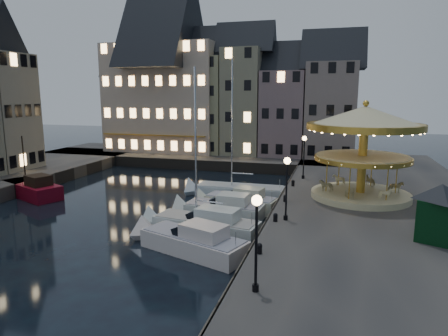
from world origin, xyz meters
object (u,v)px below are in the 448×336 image
(motorboat_f, at_px, (234,192))
(motorboat_c, at_px, (201,224))
(bollard_a, at_px, (259,248))
(motorboat_b, at_px, (188,241))
(bollard_b, at_px, (275,217))
(bollard_d, at_px, (293,183))
(bollard_c, at_px, (285,198))
(streetlamp_a, at_px, (256,230))
(ticket_kiosk, at_px, (441,203))
(red_fishing_boat, at_px, (32,190))
(motorboat_d, at_px, (219,209))
(streetlamp_b, at_px, (287,180))
(streetlamp_c, at_px, (304,151))
(motorboat_e, at_px, (236,202))
(carousel, at_px, (364,134))

(motorboat_f, bearing_deg, motorboat_c, -88.71)
(bollard_a, distance_m, motorboat_b, 5.39)
(bollard_b, height_order, bollard_d, same)
(bollard_c, bearing_deg, motorboat_b, -120.17)
(streetlamp_a, relative_size, motorboat_f, 0.34)
(bollard_c, xyz_separation_m, bollard_d, (0.00, 5.50, 0.00))
(bollard_c, distance_m, ticket_kiosk, 11.23)
(bollard_b, xyz_separation_m, red_fishing_boat, (-23.45, 5.03, -0.91))
(bollard_d, bearing_deg, motorboat_f, -174.43)
(bollard_c, distance_m, motorboat_d, 5.17)
(bollard_a, distance_m, motorboat_f, 16.41)
(bollard_d, bearing_deg, streetlamp_b, -86.57)
(streetlamp_c, bearing_deg, streetlamp_a, -90.00)
(streetlamp_c, relative_size, bollard_c, 7.32)
(motorboat_d, relative_size, red_fishing_boat, 0.94)
(streetlamp_b, xyz_separation_m, motorboat_e, (-4.79, 5.78, -3.38))
(bollard_d, distance_m, motorboat_b, 14.62)
(motorboat_b, xyz_separation_m, motorboat_f, (-0.53, 13.25, -0.11))
(bollard_b, relative_size, motorboat_e, 0.08)
(bollard_b, height_order, motorboat_b, motorboat_b)
(bollard_a, bearing_deg, motorboat_d, 118.00)
(motorboat_e, distance_m, carousel, 11.45)
(bollard_d, height_order, motorboat_f, motorboat_f)
(motorboat_e, xyz_separation_m, red_fishing_boat, (-19.26, -1.25, 0.05))
(motorboat_e, bearing_deg, bollard_b, -56.30)
(motorboat_c, height_order, motorboat_f, motorboat_f)
(bollard_d, xyz_separation_m, motorboat_c, (-5.11, -10.59, -0.92))
(streetlamp_a, relative_size, motorboat_b, 0.53)
(carousel, bearing_deg, streetlamp_a, -106.16)
(carousel, relative_size, ticket_kiosk, 2.35)
(motorboat_b, height_order, carousel, carousel)
(motorboat_b, bearing_deg, red_fishing_boat, 155.99)
(bollard_b, distance_m, motorboat_f, 11.37)
(ticket_kiosk, bearing_deg, streetlamp_a, -135.64)
(streetlamp_b, distance_m, motorboat_c, 6.64)
(motorboat_b, bearing_deg, motorboat_c, 95.37)
(bollard_d, xyz_separation_m, ticket_kiosk, (9.31, -11.48, 1.92))
(bollard_b, relative_size, red_fishing_boat, 0.08)
(motorboat_e, bearing_deg, motorboat_b, -93.70)
(motorboat_b, relative_size, motorboat_d, 1.11)
(bollard_a, distance_m, bollard_d, 16.00)
(red_fishing_boat, bearing_deg, ticket_kiosk, -10.40)
(motorboat_b, bearing_deg, bollard_c, 59.83)
(motorboat_c, distance_m, ticket_kiosk, 14.73)
(motorboat_b, distance_m, red_fishing_boat, 20.40)
(motorboat_b, relative_size, red_fishing_boat, 1.05)
(streetlamp_b, distance_m, motorboat_e, 8.23)
(motorboat_f, bearing_deg, streetlamp_c, 34.12)
(streetlamp_c, height_order, motorboat_b, streetlamp_c)
(bollard_c, bearing_deg, bollard_a, -90.00)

